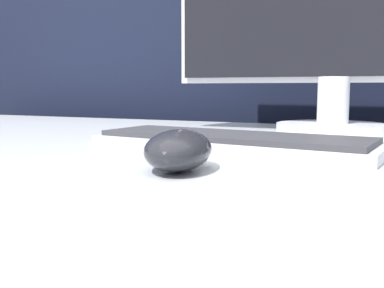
{
  "coord_description": "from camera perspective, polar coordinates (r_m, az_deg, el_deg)",
  "views": [
    {
      "loc": [
        0.27,
        -0.58,
        0.83
      ],
      "look_at": [
        0.05,
        -0.09,
        0.77
      ],
      "focal_mm": 42.0,
      "sensor_mm": 36.0,
      "label": 1
    }
  ],
  "objects": [
    {
      "name": "computer_mouse_near",
      "position": [
        0.5,
        -1.73,
        -0.75
      ],
      "size": [
        0.1,
        0.14,
        0.05
      ],
      "rotation": [
        0.0,
        0.0,
        0.25
      ],
      "color": "#232328",
      "rests_on": "desk"
    },
    {
      "name": "keyboard",
      "position": [
        0.67,
        5.04,
        0.26
      ],
      "size": [
        0.44,
        0.19,
        0.02
      ],
      "rotation": [
        0.0,
        0.0,
        -0.13
      ],
      "color": "silver",
      "rests_on": "desk"
    },
    {
      "name": "partition_panel",
      "position": [
        1.31,
        11.88,
        3.14
      ],
      "size": [
        5.0,
        0.03,
        1.49
      ],
      "color": "black",
      "rests_on": "ground_plane"
    }
  ]
}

